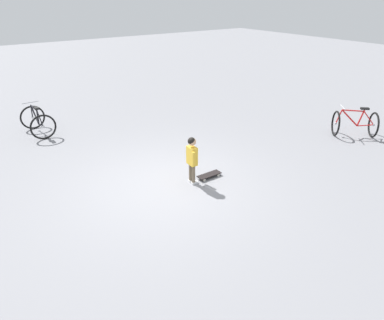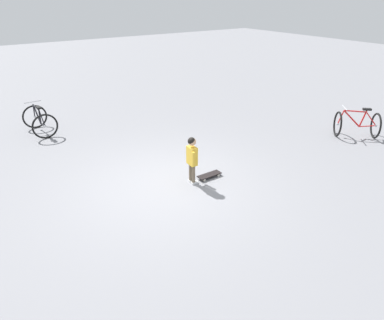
# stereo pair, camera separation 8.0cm
# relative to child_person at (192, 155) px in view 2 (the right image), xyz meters

# --- Properties ---
(ground_plane) EXTENTS (50.00, 50.00, 0.00)m
(ground_plane) POSITION_rel_child_person_xyz_m (-0.26, -0.55, -0.66)
(ground_plane) COLOR gray
(child_person) EXTENTS (0.36, 0.23, 1.06)m
(child_person) POSITION_rel_child_person_xyz_m (0.00, 0.00, 0.00)
(child_person) COLOR brown
(child_person) RESTS_ON ground
(skateboard) EXTENTS (0.19, 0.56, 0.07)m
(skateboard) POSITION_rel_child_person_xyz_m (0.02, 0.45, -0.60)
(skateboard) COLOR black
(skateboard) RESTS_ON ground
(bicycle_near) EXTENTS (1.11, 0.77, 0.85)m
(bicycle_near) POSITION_rel_child_person_xyz_m (-4.85, -1.99, -0.28)
(bicycle_near) COLOR black
(bicycle_near) RESTS_ON ground
(bicycle_mid) EXTENTS (1.24, 1.27, 0.85)m
(bicycle_mid) POSITION_rel_child_person_xyz_m (0.45, 5.28, -0.28)
(bicycle_mid) COLOR black
(bicycle_mid) RESTS_ON ground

